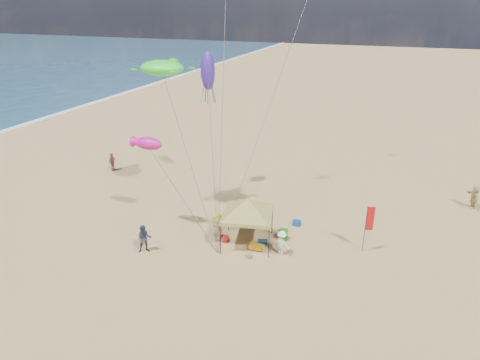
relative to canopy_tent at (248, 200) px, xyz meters
The scene contains 19 objects.
ground 3.88m from the canopy_tent, 108.79° to the right, with size 280.00×280.00×0.00m, color tan.
canopy_tent is the anchor object (origin of this frame).
feather_flag 7.40m from the canopy_tent, 13.13° to the left, with size 0.46×0.20×3.16m.
cooler_red 3.24m from the canopy_tent, 168.20° to the right, with size 0.54×0.38×0.38m, color red.
cooler_blue 5.05m from the canopy_tent, 54.87° to the left, with size 0.54×0.38×0.38m, color #133E9F.
bag_navy 3.04m from the canopy_tent, 15.26° to the left, with size 0.36×0.36×0.60m, color #0B1E33.
bag_orange 4.70m from the canopy_tent, 117.68° to the left, with size 0.36×0.36×0.60m, color #E04F0C.
chair_green 3.61m from the canopy_tent, 32.94° to the left, with size 0.50×0.50×0.70m, color #1A7815.
chair_yellow 4.21m from the canopy_tent, 149.55° to the left, with size 0.50×0.50×0.70m, color yellow.
crate_grey 3.35m from the canopy_tent, 66.56° to the right, with size 0.34×0.30×0.28m, color slate.
beach_cart 3.00m from the canopy_tent, 31.45° to the right, with size 0.90×0.50×0.24m, color orange.
person_near_a 2.92m from the canopy_tent, 165.70° to the right, with size 0.61×0.40×1.68m, color tan.
person_near_b 6.74m from the canopy_tent, 150.27° to the right, with size 0.89×0.69×1.82m, color #353949.
person_near_c 3.32m from the canopy_tent, 11.24° to the right, with size 1.03×0.59×1.60m, color white.
person_far_a 17.63m from the canopy_tent, 154.68° to the left, with size 0.97×0.40×1.66m, color brown.
person_far_c 17.84m from the canopy_tent, 37.47° to the left, with size 1.66×0.53×1.79m, color tan.
turtle_kite 10.29m from the canopy_tent, 160.31° to the left, with size 2.96×2.37×0.99m, color #2DFF38.
fish_kite 7.15m from the canopy_tent, behind, with size 1.84×0.92×0.82m, color #D11593.
squid_kite 11.14m from the canopy_tent, 129.22° to the left, with size 1.08×1.08×2.81m, color #4122A6.
Camera 1 is at (8.59, -19.50, 14.26)m, focal length 31.38 mm.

